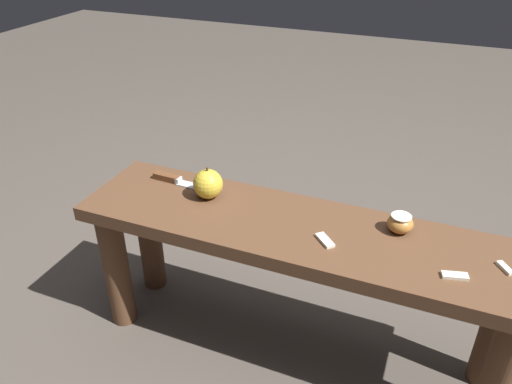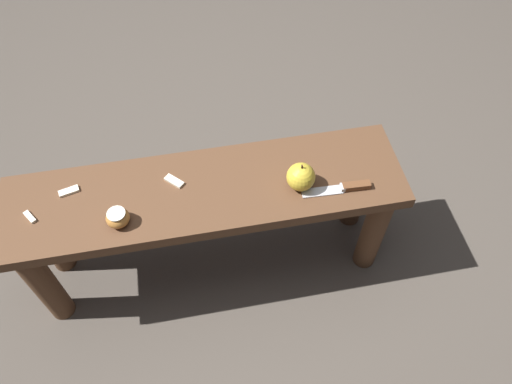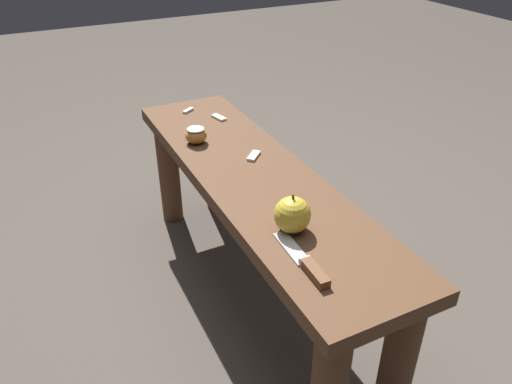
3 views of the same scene
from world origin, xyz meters
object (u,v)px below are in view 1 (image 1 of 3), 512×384
object	(u,v)px
knife	(175,180)
apple_cut	(400,223)
wooden_bench	(295,259)
apple_whole	(208,184)

from	to	relation	value
knife	apple_cut	distance (m)	0.66
wooden_bench	apple_cut	distance (m)	0.30
knife	apple_cut	bearing A→B (deg)	2.08
apple_cut	apple_whole	bearing A→B (deg)	-176.43
knife	apple_whole	distance (m)	0.14
apple_cut	wooden_bench	bearing A→B (deg)	-163.39
apple_whole	wooden_bench	bearing A→B (deg)	-8.54
apple_cut	knife	bearing A→B (deg)	179.64
wooden_bench	apple_cut	bearing A→B (deg)	16.61
wooden_bench	apple_cut	size ratio (longest dim) A/B	18.10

